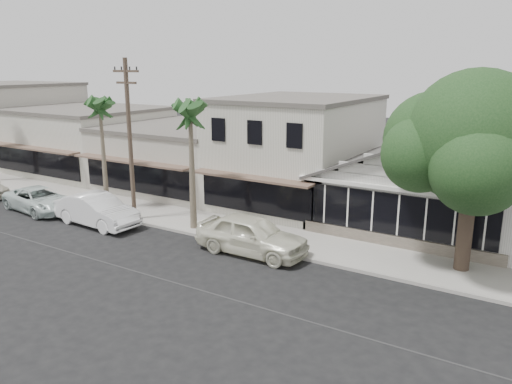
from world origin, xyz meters
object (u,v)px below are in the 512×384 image
Objects in this scene: utility_pole at (130,137)px; shade_tree at (474,141)px; car_2 at (39,200)px; car_1 at (97,210)px; car_0 at (252,235)px.

shade_tree is (17.07, 2.33, 0.83)m from utility_pole.
utility_pole is 1.05× the size of shade_tree.
car_1 is at bearing -83.86° from car_2.
car_0 is at bearing -160.38° from shade_tree.
utility_pole is 1.70× the size of car_1.
utility_pole is 9.22m from car_0.
utility_pole is 1.74× the size of car_2.
car_2 is at bearing -166.13° from utility_pole.
utility_pole reaches higher than car_1.
car_2 is at bearing -170.54° from shade_tree.
car_0 is 0.64× the size of shade_tree.
shade_tree is at bearing -74.77° from car_1.
car_2 is at bearing 92.25° from car_1.
shade_tree is at bearing -73.69° from car_2.
utility_pole reaches higher than car_2.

